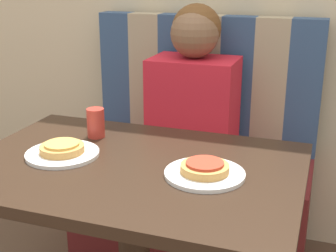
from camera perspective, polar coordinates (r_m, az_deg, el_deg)
name	(u,v)px	position (r m, az deg, el deg)	size (l,w,h in m)	color
booth_seat	(192,205)	(2.18, 2.90, -9.65)	(1.03, 0.50, 0.48)	#5B1919
booth_backrest	(206,81)	(2.18, 4.66, 5.43)	(1.03, 0.10, 0.60)	navy
dining_table	(133,192)	(1.45, -4.34, -7.99)	(1.01, 0.70, 0.72)	black
person	(194,87)	(1.98, 3.19, 4.72)	(0.36, 0.25, 0.66)	red
plate_left	(63,154)	(1.50, -12.74, -3.32)	(0.23, 0.23, 0.01)	white
plate_right	(205,174)	(1.33, 4.49, -5.84)	(0.23, 0.23, 0.01)	white
pizza_left	(62,148)	(1.49, -12.79, -2.61)	(0.14, 0.14, 0.03)	#C68E47
pizza_right	(205,167)	(1.32, 4.51, -5.05)	(0.14, 0.14, 0.03)	#C68E47
drinking_cup	(96,123)	(1.63, -8.80, 0.38)	(0.06, 0.06, 0.10)	#B23328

